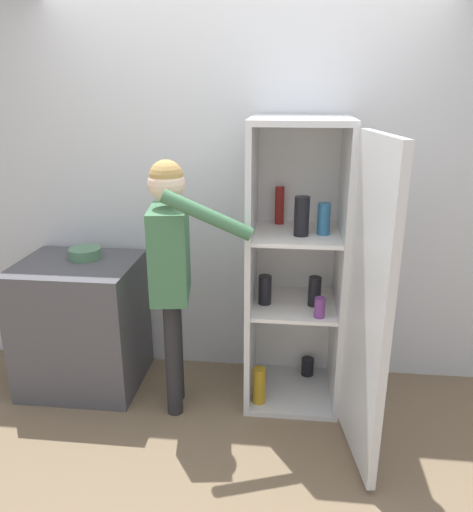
% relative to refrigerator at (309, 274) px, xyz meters
% --- Properties ---
extents(ground_plane, '(12.00, 12.00, 0.00)m').
position_rel_refrigerator_xyz_m(ground_plane, '(-0.44, -0.54, -0.90)').
color(ground_plane, '#7A664C').
extents(wall_back, '(7.00, 0.06, 2.55)m').
position_rel_refrigerator_xyz_m(wall_back, '(-0.44, 0.44, 0.38)').
color(wall_back, silver).
rests_on(wall_back, ground_plane).
extents(refrigerator, '(0.73, 1.18, 1.81)m').
position_rel_refrigerator_xyz_m(refrigerator, '(0.00, 0.00, 0.00)').
color(refrigerator, silver).
rests_on(refrigerator, ground_plane).
extents(person, '(0.64, 0.50, 1.59)m').
position_rel_refrigerator_xyz_m(person, '(-0.82, -0.14, 0.13)').
color(person, '#262628').
rests_on(person, ground_plane).
extents(counter, '(0.77, 0.65, 0.89)m').
position_rel_refrigerator_xyz_m(counter, '(-1.51, 0.06, -0.45)').
color(counter, '#4C4C51').
rests_on(counter, ground_plane).
extents(bowl, '(0.21, 0.21, 0.07)m').
position_rel_refrigerator_xyz_m(bowl, '(-1.48, 0.16, 0.02)').
color(bowl, '#517F5B').
rests_on(bowl, counter).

